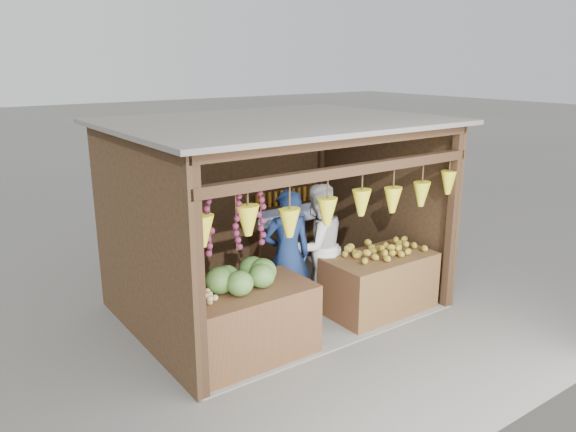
{
  "coord_description": "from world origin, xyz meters",
  "views": [
    {
      "loc": [
        -4.22,
        -6.14,
        3.43
      ],
      "look_at": [
        0.12,
        -0.1,
        1.34
      ],
      "focal_mm": 35.0,
      "sensor_mm": 36.0,
      "label": 1
    }
  ],
  "objects_px": {
    "woman_standing": "(317,247)",
    "vendor_seated": "(165,275)",
    "man_standing": "(287,256)",
    "counter_right": "(379,283)",
    "counter_left": "(248,324)"
  },
  "relations": [
    {
      "from": "woman_standing",
      "to": "man_standing",
      "type": "bearing_deg",
      "value": 7.79
    },
    {
      "from": "man_standing",
      "to": "woman_standing",
      "type": "distance_m",
      "value": 0.58
    },
    {
      "from": "man_standing",
      "to": "vendor_seated",
      "type": "relative_size",
      "value": 1.79
    },
    {
      "from": "man_standing",
      "to": "woman_standing",
      "type": "bearing_deg",
      "value": -152.68
    },
    {
      "from": "counter_right",
      "to": "vendor_seated",
      "type": "xyz_separation_m",
      "value": [
        -2.67,
        1.13,
        0.37
      ]
    },
    {
      "from": "counter_right",
      "to": "man_standing",
      "type": "relative_size",
      "value": 0.84
    },
    {
      "from": "vendor_seated",
      "to": "counter_left",
      "type": "bearing_deg",
      "value": 139.26
    },
    {
      "from": "counter_left",
      "to": "counter_right",
      "type": "bearing_deg",
      "value": 0.83
    },
    {
      "from": "woman_standing",
      "to": "vendor_seated",
      "type": "relative_size",
      "value": 1.77
    },
    {
      "from": "counter_left",
      "to": "man_standing",
      "type": "relative_size",
      "value": 0.86
    },
    {
      "from": "counter_left",
      "to": "man_standing",
      "type": "xyz_separation_m",
      "value": [
        0.98,
        0.58,
        0.47
      ]
    },
    {
      "from": "counter_left",
      "to": "man_standing",
      "type": "bearing_deg",
      "value": 30.58
    },
    {
      "from": "counter_right",
      "to": "vendor_seated",
      "type": "distance_m",
      "value": 2.92
    },
    {
      "from": "counter_right",
      "to": "man_standing",
      "type": "bearing_deg",
      "value": 155.14
    },
    {
      "from": "counter_right",
      "to": "woman_standing",
      "type": "distance_m",
      "value": 1.0
    }
  ]
}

